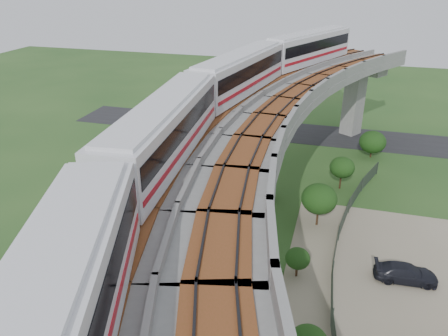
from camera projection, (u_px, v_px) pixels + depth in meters
The scene contains 11 objects.
ground at pixel (222, 258), 34.37m from camera, with size 160.00×160.00×0.00m, color #264D1E.
dirt_lot at pixel (414, 310), 29.17m from camera, with size 18.00×26.00×0.04m, color gray.
asphalt_road at pixel (282, 131), 60.52m from camera, with size 60.00×8.00×0.03m, color #232326.
viaduct at pixel (276, 159), 29.59m from camera, with size 19.58×73.98×11.40m.
metro_train at pixel (234, 101), 30.71m from camera, with size 11.48×61.31×3.64m.
fence at pixel (351, 272), 31.65m from camera, with size 3.87×38.73×1.50m.
tree_0 at pixel (373, 142), 51.60m from camera, with size 3.10×3.10×3.28m.
tree_1 at pixel (342, 167), 44.11m from camera, with size 2.52×2.52×3.46m.
tree_2 at pixel (319, 199), 37.63m from camera, with size 3.08×3.08×3.97m.
tree_3 at pixel (298, 258), 31.74m from camera, with size 1.82×1.82×2.37m.
car_dark at pixel (406, 273), 31.65m from camera, with size 1.81×4.46×1.29m, color black.
Camera 1 is at (7.83, -27.02, 20.99)m, focal length 35.00 mm.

